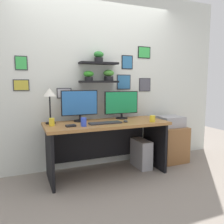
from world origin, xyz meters
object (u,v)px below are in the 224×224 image
object	(u,v)px
monitor_right	(121,104)
pen_cup	(52,122)
computer_tower_right	(141,153)
printer	(170,121)
coffee_mug	(152,119)
computer_mouse	(126,121)
scissors_tray	(71,126)
drawer_cabinet	(170,143)
keyboard	(105,123)
monitor_left	(80,105)
desk	(105,136)
water_cup	(84,122)
desk_lamp	(50,96)

from	to	relation	value
monitor_right	pen_cup	xyz separation A→B (m)	(-1.07, -0.20, -0.17)
monitor_right	computer_tower_right	bearing A→B (deg)	-31.97
printer	computer_tower_right	world-z (taller)	printer
coffee_mug	computer_tower_right	distance (m)	0.64
pen_cup	printer	world-z (taller)	pen_cup
computer_mouse	scissors_tray	size ratio (longest dim) A/B	0.75
pen_cup	drawer_cabinet	bearing A→B (deg)	3.83
keyboard	scissors_tray	xyz separation A→B (m)	(-0.47, -0.04, 0.00)
monitor_left	coffee_mug	world-z (taller)	monitor_left
monitor_right	desk	bearing A→B (deg)	-153.52
keyboard	computer_tower_right	distance (m)	0.86
monitor_left	computer_mouse	xyz separation A→B (m)	(0.56, -0.33, -0.22)
monitor_left	pen_cup	world-z (taller)	monitor_left
monitor_left	water_cup	xyz separation A→B (m)	(-0.05, -0.39, -0.18)
water_cup	desk_lamp	bearing A→B (deg)	136.25
drawer_cabinet	desk_lamp	bearing A→B (deg)	179.06
drawer_cabinet	printer	xyz separation A→B (m)	(0.00, 0.00, 0.37)
monitor_right	computer_tower_right	distance (m)	0.82
monitor_right	coffee_mug	bearing A→B (deg)	-56.33
water_cup	drawer_cabinet	size ratio (longest dim) A/B	0.19
printer	monitor_left	bearing A→B (deg)	177.21
desk	monitor_right	xyz separation A→B (m)	(0.32, 0.16, 0.43)
monitor_right	printer	distance (m)	0.91
pen_cup	drawer_cabinet	xyz separation A→B (m)	(1.92, 0.13, -0.51)
coffee_mug	drawer_cabinet	bearing A→B (deg)	31.72
desk	printer	xyz separation A→B (m)	(1.18, 0.09, 0.12)
desk_lamp	printer	xyz separation A→B (m)	(1.92, -0.03, -0.46)
monitor_right	drawer_cabinet	xyz separation A→B (m)	(0.86, -0.07, -0.68)
desk_lamp	computer_tower_right	world-z (taller)	desk_lamp
drawer_cabinet	printer	world-z (taller)	printer
drawer_cabinet	computer_mouse	bearing A→B (deg)	-164.87
monitor_right	keyboard	world-z (taller)	monitor_right
desk	desk_lamp	distance (m)	0.95
desk	monitor_left	distance (m)	0.57
desk_lamp	scissors_tray	size ratio (longest dim) A/B	3.96
scissors_tray	drawer_cabinet	xyz separation A→B (m)	(1.71, 0.28, -0.47)
scissors_tray	computer_tower_right	size ratio (longest dim) A/B	0.28
monitor_right	water_cup	xyz separation A→B (m)	(-0.70, -0.39, -0.17)
water_cup	printer	world-z (taller)	water_cup
keyboard	scissors_tray	bearing A→B (deg)	-175.70
drawer_cabinet	computer_tower_right	xyz separation A→B (m)	(-0.59, -0.09, -0.07)
water_cup	drawer_cabinet	distance (m)	1.67
desk	desk_lamp	xyz separation A→B (m)	(-0.74, 0.12, 0.58)
desk_lamp	printer	world-z (taller)	desk_lamp
desk	keyboard	xyz separation A→B (m)	(-0.06, -0.15, 0.22)
desk	keyboard	size ratio (longest dim) A/B	3.84
coffee_mug	computer_mouse	bearing A→B (deg)	165.11
desk	scissors_tray	distance (m)	0.61
monitor_right	water_cup	size ratio (longest dim) A/B	4.91
monitor_left	coffee_mug	size ratio (longest dim) A/B	5.80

